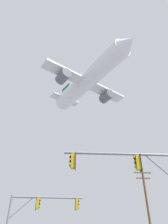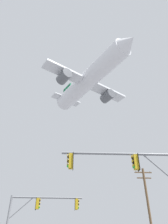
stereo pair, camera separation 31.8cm
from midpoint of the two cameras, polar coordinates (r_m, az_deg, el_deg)
name	(u,v)px [view 1 (the left image)]	position (r m, az deg, el deg)	size (l,w,h in m)	color
signal_pole_near	(143,177)	(13.55, 14.84, -16.60)	(7.33, 0.52, 6.58)	slate
signal_pole_far	(36,212)	(21.12, -13.08, -24.56)	(6.49, 0.52, 5.58)	slate
utility_pole	(148,209)	(28.25, 16.45, -23.72)	(2.20, 0.28, 10.20)	brown
airplane	(88,80)	(50.10, 0.86, 8.62)	(20.25, 26.23, 7.81)	white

